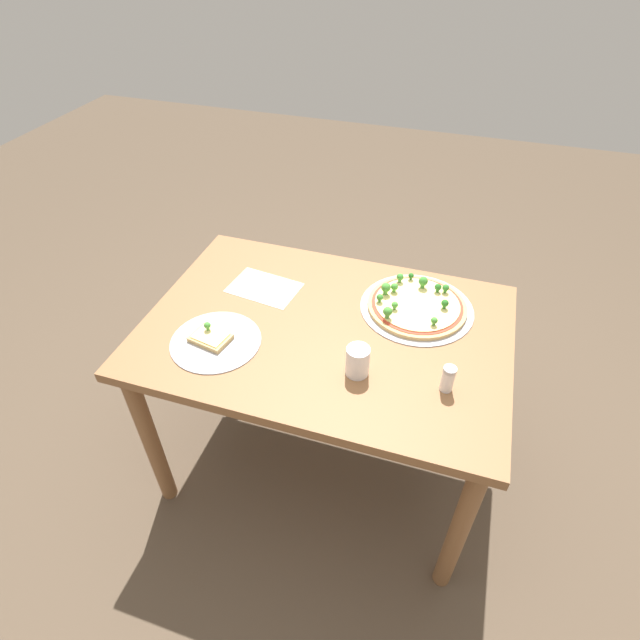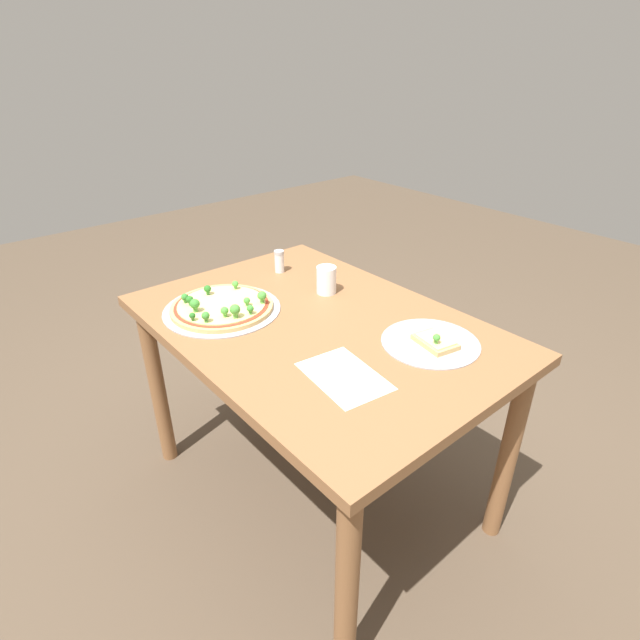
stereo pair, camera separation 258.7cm
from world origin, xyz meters
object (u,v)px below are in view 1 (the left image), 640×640
(pizza_tray_whole, at_px, (416,305))
(condiment_shaker, at_px, (448,379))
(dining_table, at_px, (326,348))
(pizza_tray_slice, at_px, (214,340))
(drinking_cup, at_px, (358,361))

(pizza_tray_whole, distance_m, condiment_shaker, 0.38)
(dining_table, height_order, pizza_tray_slice, pizza_tray_slice)
(condiment_shaker, bearing_deg, drinking_cup, -176.65)
(dining_table, relative_size, pizza_tray_slice, 4.12)
(pizza_tray_whole, bearing_deg, dining_table, -145.23)
(pizza_tray_whole, xyz_separation_m, drinking_cup, (-0.12, -0.36, 0.04))
(pizza_tray_slice, xyz_separation_m, drinking_cup, (0.48, 0.01, 0.04))
(pizza_tray_whole, height_order, pizza_tray_slice, pizza_tray_whole)
(pizza_tray_whole, xyz_separation_m, condiment_shaker, (0.15, -0.35, 0.03))
(pizza_tray_slice, bearing_deg, condiment_shaker, 1.70)
(dining_table, relative_size, pizza_tray_whole, 3.08)
(dining_table, bearing_deg, drinking_cup, -48.69)
(drinking_cup, bearing_deg, condiment_shaker, 3.35)
(dining_table, xyz_separation_m, pizza_tray_slice, (-0.33, -0.18, 0.11))
(dining_table, bearing_deg, pizza_tray_slice, -151.16)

